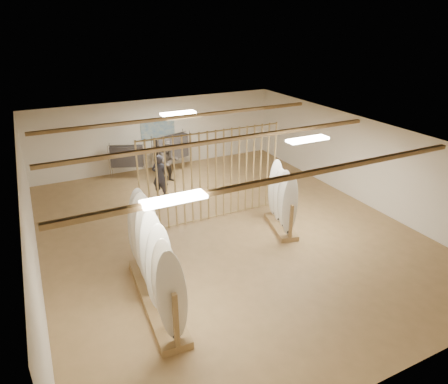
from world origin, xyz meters
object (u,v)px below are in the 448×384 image
clothing_rack_b (171,147)px  shopper_b (169,159)px  rack_left (155,273)px  clothing_rack_a (127,156)px  shopper_a (160,174)px  rack_right (282,209)px

clothing_rack_b → shopper_b: size_ratio=0.89×
rack_left → clothing_rack_a: (1.27, 7.51, 0.13)m
clothing_rack_a → clothing_rack_b: 1.74m
shopper_b → clothing_rack_a: bearing=141.0°
shopper_a → clothing_rack_b: bearing=-77.8°
rack_right → shopper_b: rack_right is taller
shopper_b → shopper_a: bearing=-121.2°
rack_left → shopper_a: bearing=74.1°
rack_right → clothing_rack_b: bearing=117.2°
clothing_rack_b → shopper_a: (-1.16, -2.09, -0.17)m
rack_left → rack_right: (4.29, 1.57, -0.13)m
clothing_rack_a → shopper_a: size_ratio=0.79×
rack_left → shopper_b: bearing=71.7°
clothing_rack_a → rack_left: bearing=-78.1°
clothing_rack_a → shopper_a: bearing=-54.5°
rack_left → clothing_rack_b: bearing=71.2°
clothing_rack_a → clothing_rack_b: clothing_rack_b is taller
rack_left → shopper_a: size_ratio=1.83×
rack_left → rack_right: size_ratio=1.72×
rack_right → shopper_a: (-2.46, 3.69, 0.25)m
clothing_rack_b → shopper_b: (-0.43, -0.87, -0.14)m
clothing_rack_a → clothing_rack_b: (1.72, -0.17, 0.15)m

